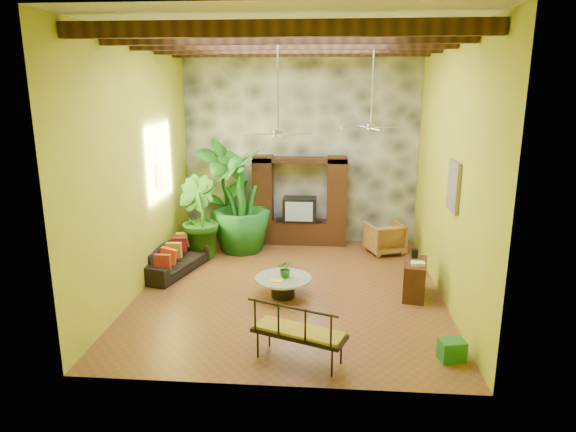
# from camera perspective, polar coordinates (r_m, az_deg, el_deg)

# --- Properties ---
(ground) EXTENTS (7.00, 7.00, 0.00)m
(ground) POSITION_cam_1_polar(r_m,az_deg,el_deg) (10.61, 0.26, -8.07)
(ground) COLOR brown
(ground) RESTS_ON ground
(ceiling) EXTENTS (6.00, 7.00, 0.02)m
(ceiling) POSITION_cam_1_polar(r_m,az_deg,el_deg) (9.84, 0.30, 19.91)
(ceiling) COLOR silver
(ceiling) RESTS_ON back_wall
(back_wall) EXTENTS (6.00, 0.02, 5.00)m
(back_wall) POSITION_cam_1_polar(r_m,az_deg,el_deg) (13.38, 1.43, 7.74)
(back_wall) COLOR #ADB529
(back_wall) RESTS_ON ground
(left_wall) EXTENTS (0.02, 7.00, 5.00)m
(left_wall) POSITION_cam_1_polar(r_m,az_deg,el_deg) (10.58, -16.22, 5.38)
(left_wall) COLOR #ADB529
(left_wall) RESTS_ON ground
(right_wall) EXTENTS (0.02, 7.00, 5.00)m
(right_wall) POSITION_cam_1_polar(r_m,az_deg,el_deg) (10.15, 17.48, 4.92)
(right_wall) COLOR #ADB529
(right_wall) RESTS_ON ground
(stone_accent_wall) EXTENTS (5.98, 0.10, 4.98)m
(stone_accent_wall) POSITION_cam_1_polar(r_m,az_deg,el_deg) (13.33, 1.41, 7.71)
(stone_accent_wall) COLOR #3B3F44
(stone_accent_wall) RESTS_ON ground
(ceiling_beams) EXTENTS (5.95, 5.36, 0.22)m
(ceiling_beams) POSITION_cam_1_polar(r_m,az_deg,el_deg) (9.83, 0.30, 18.63)
(ceiling_beams) COLOR #361E11
(ceiling_beams) RESTS_ON ceiling
(entertainment_center) EXTENTS (2.40, 0.55, 2.30)m
(entertainment_center) POSITION_cam_1_polar(r_m,az_deg,el_deg) (13.30, 1.30, 0.97)
(entertainment_center) COLOR black
(entertainment_center) RESTS_ON ground
(ceiling_fan_front) EXTENTS (1.28, 1.28, 1.86)m
(ceiling_fan_front) POSITION_cam_1_polar(r_m,az_deg,el_deg) (9.44, -1.13, 10.43)
(ceiling_fan_front) COLOR #A8A9AD
(ceiling_fan_front) RESTS_ON ceiling
(ceiling_fan_back) EXTENTS (1.28, 1.28, 1.86)m
(ceiling_fan_back) POSITION_cam_1_polar(r_m,az_deg,el_deg) (11.03, 9.25, 10.82)
(ceiling_fan_back) COLOR #A8A9AD
(ceiling_fan_back) RESTS_ON ceiling
(wall_art_mask) EXTENTS (0.06, 0.32, 0.55)m
(wall_art_mask) POSITION_cam_1_polar(r_m,az_deg,el_deg) (11.56, -14.17, 4.23)
(wall_art_mask) COLOR orange
(wall_art_mask) RESTS_ON left_wall
(wall_art_painting) EXTENTS (0.06, 0.70, 0.90)m
(wall_art_painting) POSITION_cam_1_polar(r_m,az_deg,el_deg) (9.60, 17.93, 3.16)
(wall_art_painting) COLOR teal
(wall_art_painting) RESTS_ON right_wall
(sofa) EXTENTS (1.29, 2.15, 0.59)m
(sofa) POSITION_cam_1_polar(r_m,az_deg,el_deg) (11.71, -12.51, -4.68)
(sofa) COLOR black
(sofa) RESTS_ON ground
(wicker_armchair) EXTENTS (1.06, 1.08, 0.77)m
(wicker_armchair) POSITION_cam_1_polar(r_m,az_deg,el_deg) (12.88, 10.68, -2.41)
(wicker_armchair) COLOR olive
(wicker_armchair) RESTS_ON ground
(tall_plant_a) EXTENTS (1.76, 1.68, 2.78)m
(tall_plant_a) POSITION_cam_1_polar(r_m,az_deg,el_deg) (13.42, -7.10, 2.84)
(tall_plant_a) COLOR #1F6A1C
(tall_plant_a) RESTS_ON ground
(tall_plant_b) EXTENTS (1.39, 1.36, 1.97)m
(tall_plant_b) POSITION_cam_1_polar(r_m,az_deg,el_deg) (12.39, -9.98, -0.17)
(tall_plant_b) COLOR #1E5616
(tall_plant_b) RESTS_ON ground
(tall_plant_c) EXTENTS (1.70, 1.70, 2.57)m
(tall_plant_c) POSITION_cam_1_polar(r_m,az_deg,el_deg) (12.67, -5.28, 1.71)
(tall_plant_c) COLOR #19611F
(tall_plant_c) RESTS_ON ground
(coffee_table) EXTENTS (1.11, 1.11, 0.40)m
(coffee_table) POSITION_cam_1_polar(r_m,az_deg,el_deg) (10.15, -0.55, -7.59)
(coffee_table) COLOR black
(coffee_table) RESTS_ON ground
(centerpiece_plant) EXTENTS (0.35, 0.31, 0.36)m
(centerpiece_plant) POSITION_cam_1_polar(r_m,az_deg,el_deg) (10.04, -0.26, -5.86)
(centerpiece_plant) COLOR #185817
(centerpiece_plant) RESTS_ON coffee_table
(yellow_tray) EXTENTS (0.26, 0.20, 0.03)m
(yellow_tray) POSITION_cam_1_polar(r_m,az_deg,el_deg) (9.90, -1.25, -7.20)
(yellow_tray) COLOR yellow
(yellow_tray) RESTS_ON coffee_table
(iron_bench) EXTENTS (1.50, 1.01, 0.57)m
(iron_bench) POSITION_cam_1_polar(r_m,az_deg,el_deg) (7.76, 1.20, -12.55)
(iron_bench) COLOR black
(iron_bench) RESTS_ON ground
(side_console) EXTENTS (0.58, 0.96, 0.72)m
(side_console) POSITION_cam_1_polar(r_m,az_deg,el_deg) (10.43, 13.93, -6.80)
(side_console) COLOR #3E1C13
(side_console) RESTS_ON ground
(green_bin) EXTENTS (0.42, 0.35, 0.33)m
(green_bin) POSITION_cam_1_polar(r_m,az_deg,el_deg) (8.39, 17.74, -14.02)
(green_bin) COLOR #1F7738
(green_bin) RESTS_ON ground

